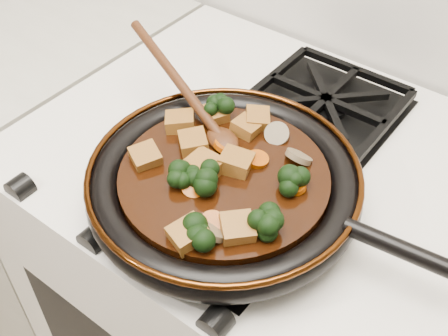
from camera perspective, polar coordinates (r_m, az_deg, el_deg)
The scene contains 30 objects.
stove at distance 1.20m, azimuth 3.98°, elevation -14.69°, with size 0.76×0.60×0.90m, color silver.
burner_grate_front at distance 0.76m, azimuth -0.31°, elevation -3.82°, with size 0.23×0.23×0.03m, color black, non-canonical shape.
burner_grate_back at distance 0.94m, azimuth 10.24°, elevation 6.43°, with size 0.23×0.23×0.03m, color black, non-canonical shape.
skillet at distance 0.75m, azimuth 0.13°, elevation -1.49°, with size 0.49×0.37×0.05m.
braising_sauce at distance 0.74m, azimuth 0.00°, elevation -1.16°, with size 0.28×0.28×0.02m, color black.
tofu_cube_0 at distance 0.74m, azimuth 1.20°, elevation 0.55°, with size 0.04×0.04×0.02m, color brown.
tofu_cube_1 at distance 0.81m, azimuth -4.49°, elevation 4.69°, with size 0.04×0.04×0.02m, color brown.
tofu_cube_2 at distance 0.77m, azimuth -3.13°, elevation 2.48°, with size 0.04×0.04×0.02m, color brown.
tofu_cube_3 at distance 0.76m, azimuth -7.98°, elevation 1.12°, with size 0.04×0.04×0.02m, color brown.
tofu_cube_4 at distance 0.66m, azimuth 1.35°, elevation -6.18°, with size 0.04×0.04×0.02m, color brown.
tofu_cube_5 at distance 0.82m, azimuth -0.82°, elevation 5.49°, with size 0.04×0.03×0.02m, color brown.
tofu_cube_6 at distance 0.79m, azimuth 2.33°, elevation 4.12°, with size 0.04×0.03×0.02m, color brown.
tofu_cube_7 at distance 0.66m, azimuth -3.68°, elevation -6.74°, with size 0.04×0.04×0.02m, color brown.
tofu_cube_8 at distance 0.73m, azimuth -1.93°, elevation 0.18°, with size 0.04×0.04×0.02m, color brown.
tofu_cube_9 at distance 0.81m, azimuth 3.40°, elevation 4.96°, with size 0.04×0.03×0.02m, color brown.
broccoli_floret_0 at distance 0.71m, azimuth 7.33°, elevation -1.57°, with size 0.06×0.06×0.05m, color black, non-canonical shape.
broccoli_floret_1 at distance 0.81m, azimuth -0.71°, elevation 5.75°, with size 0.06×0.06×0.06m, color black, non-canonical shape.
broccoli_floret_2 at distance 0.71m, azimuth -1.78°, elevation -1.29°, with size 0.06×0.06×0.06m, color black, non-canonical shape.
broccoli_floret_3 at distance 0.67m, azimuth 4.68°, elevation -5.84°, with size 0.06×0.06×0.05m, color black, non-canonical shape.
broccoli_floret_4 at distance 0.72m, azimuth -4.04°, elevation -1.23°, with size 0.06×0.06×0.05m, color black, non-canonical shape.
broccoli_floret_5 at distance 0.66m, azimuth -2.41°, elevation -6.48°, with size 0.06×0.06×0.05m, color black, non-canonical shape.
carrot_coin_0 at distance 0.71m, azimuth -3.12°, elevation -1.95°, with size 0.03×0.03×0.01m, color #A23F04.
carrot_coin_1 at distance 0.77m, azimuth 0.07°, elevation 2.25°, with size 0.03×0.03×0.01m, color #A23F04.
carrot_coin_2 at distance 0.67m, azimuth -1.21°, elevation -5.55°, with size 0.03×0.03×0.01m, color #A23F04.
carrot_coin_3 at distance 0.75m, azimuth 3.42°, elevation 0.89°, with size 0.03×0.03×0.01m, color #A23F04.
carrot_coin_4 at distance 0.72m, azimuth 7.30°, elevation -1.89°, with size 0.03×0.03×0.01m, color #A23F04.
mushroom_slice_0 at distance 0.76m, azimuth 7.60°, elevation 1.14°, with size 0.04×0.04×0.01m, color brown.
mushroom_slice_1 at distance 0.66m, azimuth -1.19°, elevation -6.44°, with size 0.04×0.04×0.01m, color brown.
mushroom_slice_2 at distance 0.79m, azimuth 5.39°, elevation 3.46°, with size 0.03×0.03×0.01m, color brown.
wooden_spoon at distance 0.82m, azimuth -3.07°, elevation 6.72°, with size 0.16×0.08×0.26m.
Camera 1 is at (0.31, 1.15, 1.48)m, focal length 45.00 mm.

